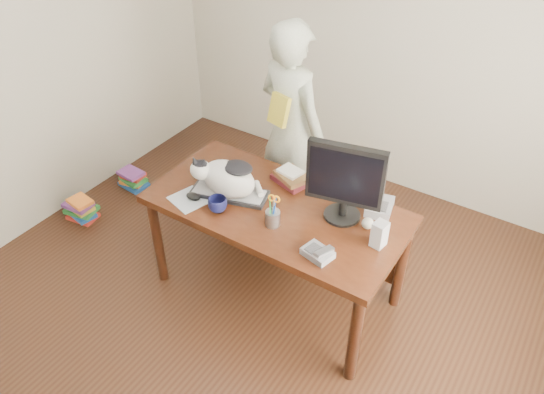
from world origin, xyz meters
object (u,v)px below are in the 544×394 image
Objects in this scene: calculator at (379,207)px; coffee_mug at (218,205)px; book_stack at (291,177)px; person at (291,129)px; desk at (283,217)px; speaker at (379,234)px; book_pile_b at (133,179)px; book_pile_a at (81,209)px; mouse at (193,196)px; baseball at (368,223)px; cat at (226,177)px; phone at (318,253)px; keyboard at (229,193)px; pen_cup at (273,217)px; monitor at (345,179)px.

coffee_mug is at bearing -159.47° from calculator.
book_stack is 0.17× the size of person.
speaker is (0.67, -0.07, 0.23)m from desk.
speaker is at bearing -8.05° from book_pile_b.
book_pile_a is (-2.30, -0.50, -0.69)m from calculator.
mouse is 1.08m from baseball.
book_pile_a is at bearing -172.27° from baseball.
book_stack is at bearing 35.14° from cat.
keyboard is at bearing 179.33° from phone.
person reaches higher than baseball.
mouse is 0.50× the size of calculator.
phone is 2.65× the size of baseball.
keyboard is at bearing -168.04° from baseball.
speaker reaches higher than book_pile_b.
desk is 0.71m from speaker.
person is (0.12, 0.98, 0.04)m from mouse.
calculator is 0.88× the size of book_pile_b.
cat is 4.00× the size of coffee_mug.
mouse is 1.45m from book_pile_a.
cat is (-0.01, -0.01, 0.12)m from keyboard.
book_pile_a is at bearing 178.68° from coffee_mug.
person is (-0.91, 0.63, 0.03)m from baseball.
pen_cup reaches higher than calculator.
desk is 8.66× the size of phone.
book_pile_a is (-2.31, -0.31, -0.70)m from baseball.
mouse is at bearing -161.60° from baseball.
baseball is at bearing -5.93° from book_pile_b.
baseball is (0.88, 0.19, -0.10)m from cat.
calculator is at bearing 12.37° from book_pile_a.
coffee_mug is 1.67× the size of baseball.
baseball is (0.87, 0.18, 0.02)m from keyboard.
coffee_mug reaches higher than calculator.
person is at bearing 94.53° from coffee_mug.
baseball is 0.63m from book_stack.
pen_cup reaches higher than keyboard.
monitor is 2.36m from book_pile_a.
monitor is 2.28× the size of pen_cup.
pen_cup is 3.19× the size of baseball.
keyboard is 2.00× the size of book_pile_b.
person reaches higher than book_pile_a.
baseball reaches higher than keyboard.
keyboard is 2.32× the size of pen_cup.
phone is at bearing -1.32° from coffee_mug.
desk is 3.10× the size of keyboard.
phone is 0.72× the size of book_pile_b.
coffee_mug is at bearing -88.74° from cat.
pen_cup is at bearing -28.38° from cat.
person reaches higher than coffee_mug.
person is (-1.02, 0.74, -0.01)m from speaker.
desk is 0.62m from calculator.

